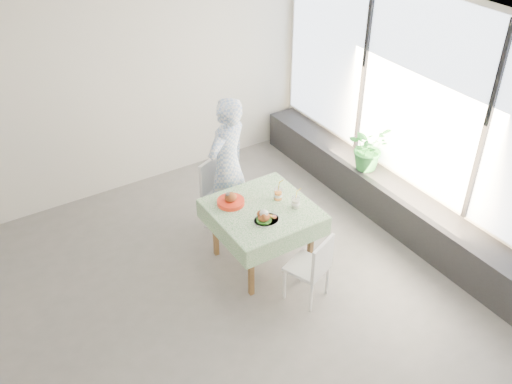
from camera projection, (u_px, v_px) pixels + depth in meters
floor at (188, 307)px, 5.87m from camera, size 6.00×6.00×0.00m
ceiling at (163, 43)px, 4.29m from camera, size 6.00×6.00×0.00m
wall_back at (86, 95)px, 6.83m from camera, size 6.00×0.02×2.80m
wall_right at (419, 115)px, 6.41m from camera, size 0.02×5.00×2.80m
window_pane at (420, 95)px, 6.26m from camera, size 0.01×4.80×2.18m
window_ledge at (392, 203)px, 6.97m from camera, size 0.40×4.80×0.50m
cafe_table at (262, 229)px, 6.21m from camera, size 1.04×1.04×0.74m
chair_far at (224, 206)px, 6.88m from camera, size 0.55×0.55×0.88m
chair_near at (307, 279)px, 5.87m from camera, size 0.48×0.48×0.79m
diner at (227, 166)px, 6.56m from camera, size 0.72×0.61×1.69m
main_dish at (265, 218)px, 5.83m from camera, size 0.28×0.28×0.14m
juice_cup_orange at (278, 194)px, 6.15m from camera, size 0.10×0.10×0.27m
juice_cup_lemonade at (296, 203)px, 6.03m from camera, size 0.09×0.09×0.26m
second_dish at (231, 201)px, 6.09m from camera, size 0.30×0.30×0.14m
potted_plant at (368, 147)px, 7.02m from camera, size 0.58×0.52×0.58m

